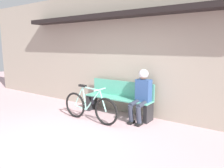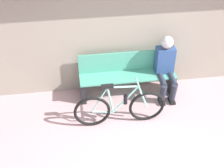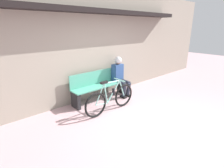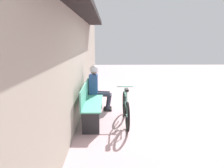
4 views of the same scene
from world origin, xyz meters
name	(u,v)px [view 1 (image 1 of 4)]	position (x,y,z in m)	size (l,w,h in m)	color
ground_plane	(61,142)	(0.00, 0.00, 0.00)	(24.00, 24.00, 0.00)	#C69EA3
storefront_wall	(127,50)	(0.00, 2.31, 1.66)	(12.00, 0.56, 3.20)	#9E9384
park_bench_near	(119,99)	(-0.04, 2.00, 0.42)	(1.83, 0.42, 0.86)	#51A88E
bicycle	(90,107)	(-0.32, 1.19, 0.35)	(1.58, 0.40, 0.85)	black
person_seated	(142,92)	(0.66, 1.89, 0.71)	(0.34, 0.60, 1.23)	#2D3342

